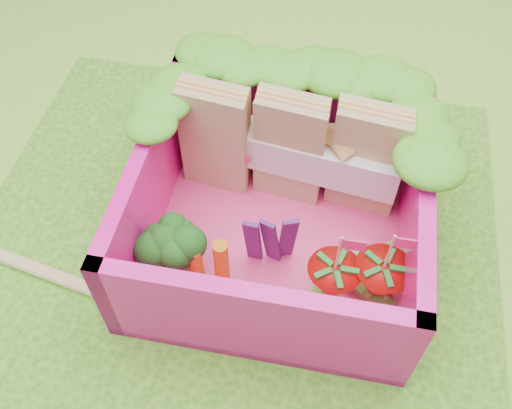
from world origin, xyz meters
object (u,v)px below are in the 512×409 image
Objects in this scene: sandwich_stack at (291,148)px; bento_box at (279,205)px; broccoli at (172,245)px; strawberry_right at (379,282)px; strawberry_left at (333,282)px.

bento_box is at bearing -91.08° from sandwich_stack.
broccoli is 0.93m from strawberry_right.
broccoli is at bearing -127.25° from sandwich_stack.
strawberry_left is 0.21m from strawberry_right.
strawberry_left is (0.29, -0.60, -0.17)m from sandwich_stack.
sandwich_stack reaches higher than bento_box.
bento_box is 0.57m from strawberry_right.
bento_box is at bearing 133.71° from strawberry_left.
bento_box is 1.18× the size of sandwich_stack.
bento_box is 2.71× the size of strawberry_left.
bento_box reaches higher than strawberry_left.
bento_box is at bearing 151.55° from strawberry_right.
sandwich_stack reaches higher than broccoli.
broccoli is 0.73m from strawberry_left.
broccoli is at bearing -178.92° from strawberry_right.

